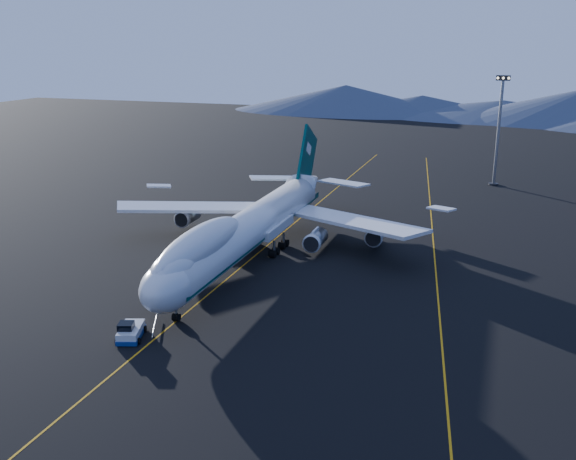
% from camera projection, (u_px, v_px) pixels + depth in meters
% --- Properties ---
extents(ground, '(500.00, 500.00, 0.00)m').
position_uv_depth(ground, '(251.00, 259.00, 110.11)').
color(ground, black).
rests_on(ground, ground).
extents(taxiway_line_main, '(0.25, 220.00, 0.01)m').
position_uv_depth(taxiway_line_main, '(251.00, 259.00, 110.11)').
color(taxiway_line_main, orange).
rests_on(taxiway_line_main, ground).
extents(taxiway_line_side, '(28.08, 198.09, 0.01)m').
position_uv_depth(taxiway_line_side, '(435.00, 260.00, 109.88)').
color(taxiway_line_side, orange).
rests_on(taxiway_line_side, ground).
extents(boeing_747, '(59.62, 72.43, 19.37)m').
position_uv_depth(boeing_747, '(250.00, 227.00, 108.48)').
color(boeing_747, silver).
rests_on(boeing_747, ground).
extents(pushback_tug, '(4.23, 5.84, 2.29)m').
position_uv_depth(pushback_tug, '(131.00, 332.00, 81.03)').
color(pushback_tug, silver).
rests_on(pushback_tug, ground).
extents(floodlight_mast, '(3.42, 2.57, 27.71)m').
position_uv_depth(floodlight_mast, '(498.00, 131.00, 162.27)').
color(floodlight_mast, black).
rests_on(floodlight_mast, ground).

